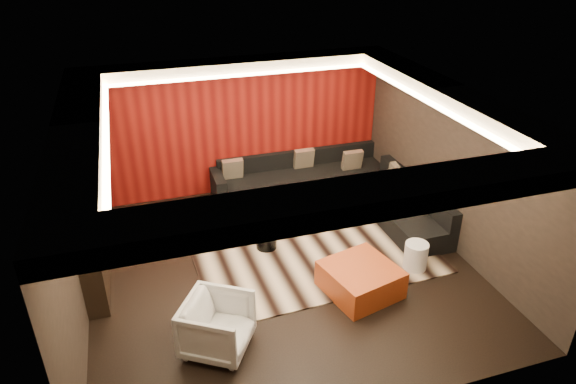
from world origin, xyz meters
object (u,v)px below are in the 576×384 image
object	(u,v)px
coffee_table	(238,216)
white_side_table	(416,256)
drum_stool	(266,237)
armchair	(217,325)
orange_ottoman	(360,279)
sectional_sofa	(337,189)

from	to	relation	value
coffee_table	white_side_table	size ratio (longest dim) A/B	2.23
drum_stool	armchair	size ratio (longest dim) A/B	0.49
white_side_table	orange_ottoman	bearing A→B (deg)	-166.26
armchair	orange_ottoman	bearing A→B (deg)	-45.15
armchair	sectional_sofa	bearing A→B (deg)	-10.27
white_side_table	armchair	xyz separation A→B (m)	(-3.39, -0.78, 0.15)
drum_stool	orange_ottoman	size ratio (longest dim) A/B	0.41
coffee_table	armchair	world-z (taller)	armchair
orange_ottoman	sectional_sofa	distance (m)	2.93
coffee_table	white_side_table	xyz separation A→B (m)	(2.42, -2.35, 0.13)
coffee_table	sectional_sofa	world-z (taller)	sectional_sofa
orange_ottoman	sectional_sofa	world-z (taller)	sectional_sofa
drum_stool	armchair	xyz separation A→B (m)	(-1.24, -2.08, 0.15)
white_side_table	armchair	world-z (taller)	armchair
drum_stool	white_side_table	size ratio (longest dim) A/B	0.88
white_side_table	coffee_table	bearing A→B (deg)	135.82
white_side_table	sectional_sofa	world-z (taller)	sectional_sofa
white_side_table	armchair	bearing A→B (deg)	-167.03
drum_stool	sectional_sofa	distance (m)	2.22
coffee_table	armchair	xyz separation A→B (m)	(-0.97, -3.13, 0.27)
drum_stool	armchair	distance (m)	2.43
coffee_table	sectional_sofa	distance (m)	2.11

